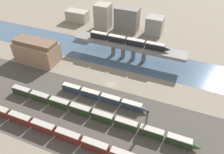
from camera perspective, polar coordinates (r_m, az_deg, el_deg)
ground_plane at (r=112.01m, az=-0.22°, el=-1.88°), size 400.00×400.00×0.00m
railbed_yard at (r=96.61m, az=-5.78°, el=-10.40°), size 280.00×42.00×0.01m
river_water at (r=131.87m, az=4.18°, el=4.97°), size 320.00×25.37×0.01m
bridge at (r=127.69m, az=4.34°, el=7.95°), size 65.99×8.95×9.58m
train_on_bridge at (r=126.07m, az=4.27°, el=9.33°), size 47.79×3.00×3.70m
train_yard_near at (r=91.00m, az=-13.91°, el=-13.85°), size 95.00×2.79×4.14m
train_yard_mid at (r=95.13m, az=-4.83°, el=-9.58°), size 87.39×2.84×3.91m
train_yard_far at (r=102.43m, az=-2.45°, el=-5.27°), size 43.71×2.71×3.53m
warehouse_building at (r=134.06m, az=-19.04°, el=6.50°), size 25.08×12.61×12.86m
signal_tower at (r=88.38m, az=8.98°, el=-11.22°), size 1.00×0.93×11.66m
city_block_far_left at (r=178.73m, az=-9.04°, el=15.48°), size 16.76×8.84×8.37m
city_block_left at (r=163.78m, az=-2.36°, el=15.55°), size 10.53×10.21×17.90m
city_block_center at (r=160.25m, az=3.90°, el=14.78°), size 16.69×9.32×16.95m
city_block_right at (r=158.54m, az=11.08°, el=13.03°), size 11.32×10.35×12.64m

